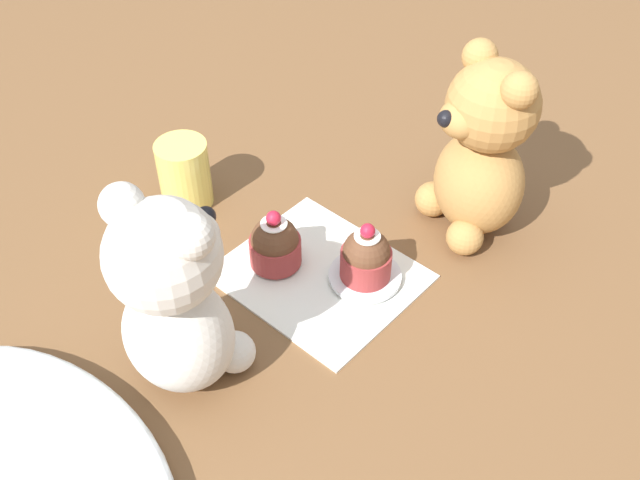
{
  "coord_description": "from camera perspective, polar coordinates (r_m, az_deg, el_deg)",
  "views": [
    {
      "loc": [
        -0.38,
        0.43,
        0.6
      ],
      "look_at": [
        0.0,
        0.0,
        0.06
      ],
      "focal_mm": 42.0,
      "sensor_mm": 36.0,
      "label": 1
    }
  ],
  "objects": [
    {
      "name": "tulle_cloth",
      "position": [
        0.71,
        -22.02,
        -16.3
      ],
      "size": [
        0.34,
        0.21,
        0.04
      ],
      "primitive_type": "ellipsoid",
      "color": "white",
      "rests_on": "ground_plane"
    },
    {
      "name": "ground_plane",
      "position": [
        0.83,
        0.0,
        -2.79
      ],
      "size": [
        4.0,
        4.0,
        0.0
      ],
      "primitive_type": "plane",
      "color": "brown"
    },
    {
      "name": "saucer_plate",
      "position": [
        0.82,
        3.44,
        -2.73
      ],
      "size": [
        0.08,
        0.08,
        0.01
      ],
      "primitive_type": "cylinder",
      "color": "silver",
      "rests_on": "knitted_placemat"
    },
    {
      "name": "teddy_bear_tan",
      "position": [
        0.84,
        12.24,
        6.63
      ],
      "size": [
        0.14,
        0.13,
        0.22
      ],
      "rotation": [
        0.0,
        0.0,
        2.72
      ],
      "color": "#B78447",
      "rests_on": "ground_plane"
    },
    {
      "name": "juice_glass",
      "position": [
        0.91,
        -10.29,
        4.97
      ],
      "size": [
        0.06,
        0.06,
        0.09
      ],
      "primitive_type": "cylinder",
      "color": "#EADB66",
      "rests_on": "ground_plane"
    },
    {
      "name": "cupcake_near_cream_bear",
      "position": [
        0.82,
        -3.45,
        -0.31
      ],
      "size": [
        0.06,
        0.06,
        0.07
      ],
      "color": "#993333",
      "rests_on": "knitted_placemat"
    },
    {
      "name": "knitted_placemat",
      "position": [
        0.83,
        0.0,
        -2.65
      ],
      "size": [
        0.2,
        0.17,
        0.01
      ],
      "primitive_type": "cube",
      "color": "silver",
      "rests_on": "ground_plane"
    },
    {
      "name": "cupcake_near_tan_bear",
      "position": [
        0.8,
        3.53,
        -1.28
      ],
      "size": [
        0.06,
        0.06,
        0.07
      ],
      "color": "#993333",
      "rests_on": "saucer_plate"
    },
    {
      "name": "teddy_bear_cream",
      "position": [
        0.68,
        -11.05,
        -4.31
      ],
      "size": [
        0.12,
        0.12,
        0.22
      ],
      "rotation": [
        0.0,
        0.0,
        0.18
      ],
      "color": "silver",
      "rests_on": "ground_plane"
    }
  ]
}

